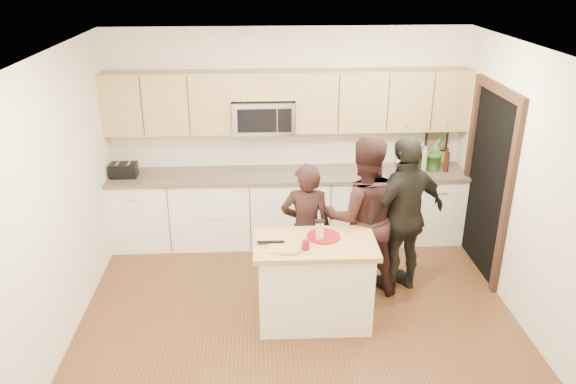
{
  "coord_description": "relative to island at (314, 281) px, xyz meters",
  "views": [
    {
      "loc": [
        -0.38,
        -4.93,
        3.47
      ],
      "look_at": [
        -0.09,
        0.35,
        1.24
      ],
      "focal_mm": 35.0,
      "sensor_mm": 36.0,
      "label": 1
    }
  ],
  "objects": [
    {
      "name": "floor",
      "position": [
        -0.15,
        0.1,
        -0.45
      ],
      "size": [
        4.5,
        4.5,
        0.0
      ],
      "primitive_type": "plane",
      "color": "brown",
      "rests_on": "ground"
    },
    {
      "name": "room_shell",
      "position": [
        -0.15,
        0.1,
        1.28
      ],
      "size": [
        4.52,
        4.02,
        2.71
      ],
      "color": "beige",
      "rests_on": "ground"
    },
    {
      "name": "back_cabinetry",
      "position": [
        -0.15,
        1.79,
        0.02
      ],
      "size": [
        4.5,
        0.66,
        0.94
      ],
      "color": "white",
      "rests_on": "ground"
    },
    {
      "name": "upper_cabinetry",
      "position": [
        -0.12,
        1.94,
        1.39
      ],
      "size": [
        4.5,
        0.33,
        0.75
      ],
      "color": "tan",
      "rests_on": "ground"
    },
    {
      "name": "microwave",
      "position": [
        -0.46,
        1.9,
        1.2
      ],
      "size": [
        0.76,
        0.41,
        0.4
      ],
      "color": "silver",
      "rests_on": "ground"
    },
    {
      "name": "doorway",
      "position": [
        2.08,
        1.0,
        0.7
      ],
      "size": [
        0.06,
        1.25,
        2.2
      ],
      "color": "black",
      "rests_on": "ground"
    },
    {
      "name": "framed_picture",
      "position": [
        1.8,
        2.09,
        0.83
      ],
      "size": [
        0.3,
        0.03,
        0.38
      ],
      "color": "black",
      "rests_on": "ground"
    },
    {
      "name": "dish_towel",
      "position": [
        -1.1,
        1.61,
        0.35
      ],
      "size": [
        0.34,
        0.6,
        0.48
      ],
      "color": "white",
      "rests_on": "ground"
    },
    {
      "name": "island",
      "position": [
        0.0,
        0.0,
        0.0
      ],
      "size": [
        1.21,
        0.72,
        0.9
      ],
      "rotation": [
        0.0,
        0.0,
        -0.01
      ],
      "color": "white",
      "rests_on": "ground"
    },
    {
      "name": "red_plate",
      "position": [
        0.09,
        0.1,
        0.45
      ],
      "size": [
        0.33,
        0.33,
        0.02
      ],
      "primitive_type": "cylinder",
      "color": "maroon",
      "rests_on": "island"
    },
    {
      "name": "box_grater",
      "position": [
        0.04,
        0.01,
        0.57
      ],
      "size": [
        0.09,
        0.06,
        0.21
      ],
      "color": "silver",
      "rests_on": "red_plate"
    },
    {
      "name": "drink_glass",
      "position": [
        -0.1,
        -0.14,
        0.49
      ],
      "size": [
        0.07,
        0.07,
        0.09
      ],
      "primitive_type": "cylinder",
      "color": "maroon",
      "rests_on": "island"
    },
    {
      "name": "cutting_board",
      "position": [
        -0.31,
        -0.12,
        0.45
      ],
      "size": [
        0.3,
        0.21,
        0.02
      ],
      "primitive_type": "cube",
      "rotation": [
        0.0,
        0.0,
        -0.01
      ],
      "color": "tan",
      "rests_on": "island"
    },
    {
      "name": "tongs",
      "position": [
        -0.43,
        -0.03,
        0.47
      ],
      "size": [
        0.26,
        0.03,
        0.02
      ],
      "primitive_type": "cube",
      "rotation": [
        0.0,
        0.0,
        -0.01
      ],
      "color": "black",
      "rests_on": "cutting_board"
    },
    {
      "name": "knife",
      "position": [
        -0.27,
        -0.25,
        0.46
      ],
      "size": [
        0.18,
        0.02,
        0.01
      ],
      "primitive_type": "cube",
      "rotation": [
        0.0,
        0.0,
        -0.01
      ],
      "color": "silver",
      "rests_on": "cutting_board"
    },
    {
      "name": "toaster",
      "position": [
        -2.2,
        1.77,
        0.57
      ],
      "size": [
        0.32,
        0.21,
        0.18
      ],
      "color": "black",
      "rests_on": "back_cabinetry"
    },
    {
      "name": "bottle_cluster",
      "position": [
        1.61,
        1.78,
        0.66
      ],
      "size": [
        0.47,
        0.39,
        0.35
      ],
      "color": "#361609",
      "rests_on": "back_cabinetry"
    },
    {
      "name": "orchid",
      "position": [
        1.72,
        1.82,
        0.75
      ],
      "size": [
        0.35,
        0.32,
        0.53
      ],
      "primitive_type": "imported",
      "rotation": [
        0.0,
        0.0,
        0.36
      ],
      "color": "#3A7830",
      "rests_on": "back_cabinetry"
    },
    {
      "name": "woman_left",
      "position": [
        -0.04,
        0.59,
        0.29
      ],
      "size": [
        0.56,
        0.38,
        1.5
      ],
      "primitive_type": "imported",
      "rotation": [
        0.0,
        0.0,
        3.09
      ],
      "color": "black",
      "rests_on": "ground"
    },
    {
      "name": "woman_center",
      "position": [
        0.57,
        0.56,
        0.44
      ],
      "size": [
        0.87,
        0.68,
        1.78
      ],
      "primitive_type": "imported",
      "rotation": [
        0.0,
        0.0,
        3.15
      ],
      "color": "black",
      "rests_on": "ground"
    },
    {
      "name": "woman_right",
      "position": [
        1.02,
        0.55,
        0.44
      ],
      "size": [
        1.13,
        0.86,
        1.79
      ],
      "primitive_type": "imported",
      "rotation": [
        0.0,
        0.0,
        3.61
      ],
      "color": "black",
      "rests_on": "ground"
    }
  ]
}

